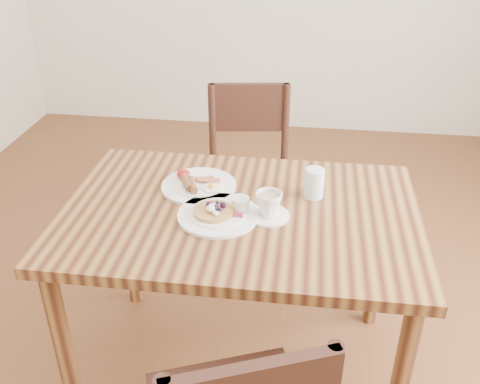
{
  "coord_description": "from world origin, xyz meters",
  "views": [
    {
      "loc": [
        0.2,
        -1.51,
        1.71
      ],
      "look_at": [
        0.0,
        0.0,
        0.82
      ],
      "focal_mm": 40.0,
      "sensor_mm": 36.0,
      "label": 1
    }
  ],
  "objects": [
    {
      "name": "water_glass",
      "position": [
        0.24,
        0.13,
        0.8
      ],
      "size": [
        0.07,
        0.07,
        0.1
      ],
      "primitive_type": "cylinder",
      "color": "silver",
      "rests_on": "dining_table"
    },
    {
      "name": "dining_table",
      "position": [
        0.0,
        0.0,
        0.65
      ],
      "size": [
        1.2,
        0.8,
        0.75
      ],
      "color": "#8F5E2D",
      "rests_on": "ground"
    },
    {
      "name": "ground",
      "position": [
        0.0,
        0.0,
        0.0
      ],
      "size": [
        5.0,
        5.0,
        0.0
      ],
      "primitive_type": "plane",
      "color": "brown",
      "rests_on": "ground"
    },
    {
      "name": "chair_far",
      "position": [
        -0.06,
        0.78,
        0.49
      ],
      "size": [
        0.48,
        0.48,
        0.88
      ],
      "rotation": [
        0.0,
        0.0,
        3.29
      ],
      "color": "#3C1D16",
      "rests_on": "ground"
    },
    {
      "name": "breakfast_plate",
      "position": [
        -0.17,
        0.13,
        0.76
      ],
      "size": [
        0.27,
        0.27,
        0.04
      ],
      "color": "white",
      "rests_on": "dining_table"
    },
    {
      "name": "teacup_saucer",
      "position": [
        0.1,
        -0.03,
        0.79
      ],
      "size": [
        0.14,
        0.14,
        0.09
      ],
      "color": "white",
      "rests_on": "dining_table"
    },
    {
      "name": "pancake_plate",
      "position": [
        -0.06,
        -0.05,
        0.76
      ],
      "size": [
        0.27,
        0.27,
        0.06
      ],
      "color": "white",
      "rests_on": "dining_table"
    }
  ]
}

